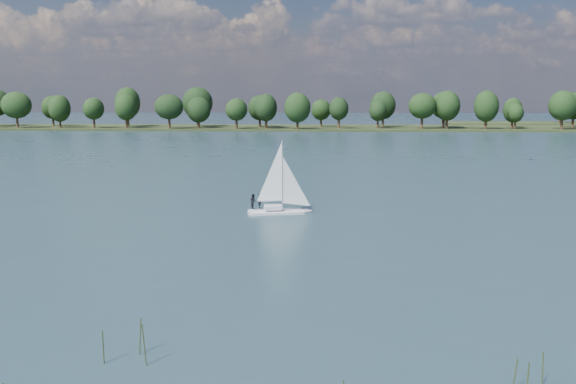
# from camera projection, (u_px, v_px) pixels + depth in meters

# --- Properties ---
(ground) EXTENTS (700.00, 700.00, 0.00)m
(ground) POSITION_uv_depth(u_px,v_px,m) (353.00, 156.00, 134.43)
(ground) COLOR #233342
(ground) RESTS_ON ground
(far_shore) EXTENTS (660.00, 40.00, 1.50)m
(far_shore) POSITION_uv_depth(u_px,v_px,m) (338.00, 129.00, 245.06)
(far_shore) COLOR black
(far_shore) RESTS_ON ground
(sailboat) EXTENTS (6.46, 3.07, 8.20)m
(sailboat) POSITION_uv_depth(u_px,v_px,m) (276.00, 192.00, 67.58)
(sailboat) COLOR silver
(sailboat) RESTS_ON ground
(treeline) EXTENTS (563.03, 73.74, 18.65)m
(treeline) POSITION_uv_depth(u_px,v_px,m) (319.00, 108.00, 240.31)
(treeline) COLOR black
(treeline) RESTS_ON ground
(reeds) EXTENTS (57.59, 11.70, 2.28)m
(reeds) POSITION_uv_depth(u_px,v_px,m) (486.00, 377.00, 26.50)
(reeds) COLOR #283316
(reeds) RESTS_ON ground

